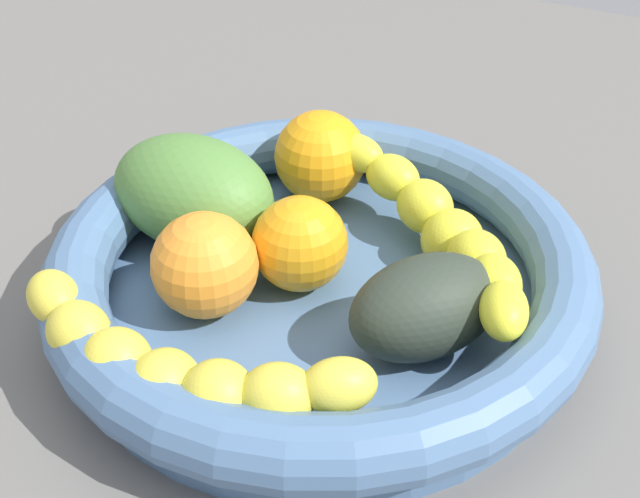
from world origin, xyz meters
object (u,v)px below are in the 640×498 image
at_px(fruit_bowl, 320,272).
at_px(banana_draped_right, 442,230).
at_px(avocado_dark, 425,307).
at_px(banana_draped_left, 172,370).
at_px(orange_mid_left, 320,157).
at_px(orange_mid_right, 301,243).
at_px(orange_front, 205,265).
at_px(mango_green, 193,192).

xyz_separation_m(fruit_bowl, banana_draped_right, (0.05, -0.06, 0.02)).
bearing_deg(avocado_dark, banana_draped_left, 137.56).
bearing_deg(avocado_dark, fruit_bowl, 76.92).
height_order(banana_draped_left, avocado_dark, avocado_dark).
height_order(banana_draped_right, orange_mid_left, orange_mid_left).
bearing_deg(orange_mid_right, fruit_bowl, -93.71).
relative_size(banana_draped_right, orange_mid_right, 3.06).
relative_size(orange_front, mango_green, 0.56).
xyz_separation_m(banana_draped_left, orange_mid_right, (0.12, -0.01, 0.00)).
xyz_separation_m(orange_mid_left, avocado_dark, (-0.11, -0.12, -0.00)).
distance_m(banana_draped_right, orange_mid_right, 0.09).
relative_size(banana_draped_left, banana_draped_right, 1.19).
bearing_deg(banana_draped_right, banana_draped_left, 156.19).
relative_size(fruit_bowl, orange_mid_left, 5.10).
xyz_separation_m(banana_draped_left, orange_front, (0.07, 0.03, 0.00)).
xyz_separation_m(orange_front, orange_mid_left, (0.14, -0.00, 0.00)).
xyz_separation_m(avocado_dark, mango_green, (0.03, 0.17, 0.01)).
bearing_deg(mango_green, banana_draped_left, -149.07).
xyz_separation_m(fruit_bowl, orange_front, (-0.05, 0.05, 0.02)).
bearing_deg(orange_mid_left, banana_draped_right, -110.36).
height_order(fruit_bowl, orange_mid_right, orange_mid_right).
bearing_deg(avocado_dark, mango_green, 81.35).
height_order(orange_front, mango_green, mango_green).
height_order(banana_draped_left, orange_front, orange_front).
bearing_deg(avocado_dark, banana_draped_right, 14.11).
bearing_deg(fruit_bowl, banana_draped_right, -46.82).
relative_size(fruit_bowl, mango_green, 2.93).
relative_size(fruit_bowl, orange_front, 5.24).
height_order(orange_mid_right, avocado_dark, orange_mid_right).
height_order(orange_mid_left, orange_mid_right, orange_mid_left).
xyz_separation_m(orange_front, mango_green, (0.06, 0.05, 0.00)).
bearing_deg(fruit_bowl, avocado_dark, -103.08).
distance_m(orange_front, orange_mid_left, 0.14).
bearing_deg(orange_front, banana_draped_right, -47.13).
xyz_separation_m(fruit_bowl, orange_mid_left, (0.09, 0.05, 0.02)).
height_order(fruit_bowl, orange_front, orange_front).
bearing_deg(orange_mid_right, banana_draped_right, -53.39).
distance_m(banana_draped_right, avocado_dark, 0.07).
height_order(orange_front, orange_mid_left, orange_mid_left).
relative_size(fruit_bowl, orange_mid_right, 5.62).
height_order(banana_draped_left, orange_mid_left, orange_mid_left).
distance_m(banana_draped_left, orange_front, 0.08).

